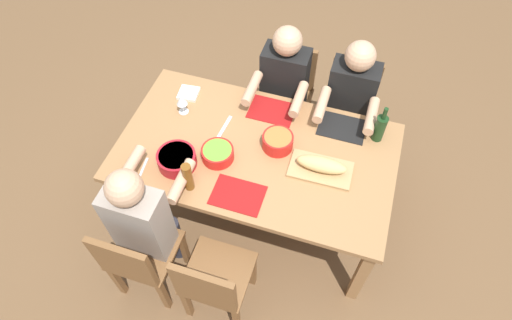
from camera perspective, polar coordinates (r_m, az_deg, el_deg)
The scene contains 23 objects.
ground_plane at distance 3.51m, azimuth 0.00°, elevation -6.02°, with size 8.00×8.00×0.00m, color brown.
dining_table at distance 2.95m, azimuth 0.00°, elevation 0.40°, with size 1.83×1.05×0.74m.
chair_near_left at distance 2.88m, azimuth -15.21°, elevation -12.31°, with size 0.40×0.40×0.85m.
diner_near_left at distance 2.76m, azimuth -14.47°, elevation -7.25°, with size 0.41×0.53×1.20m.
chair_near_center at distance 2.74m, azimuth -5.64°, elevation -15.65°, with size 0.40×0.40×0.85m.
chair_far_center at distance 3.63m, azimuth 4.16°, elevation 9.02°, with size 0.40×0.40×0.85m.
diner_far_center at distance 3.35m, azimuth 3.53°, elevation 9.50°, with size 0.41×0.53×1.20m.
chair_far_right at distance 3.59m, azimuth 11.98°, elevation 7.11°, with size 0.40×0.40×0.85m.
diner_far_right at distance 3.31m, azimuth 12.02°, elevation 7.43°, with size 0.41×0.53×1.20m.
serving_bowl_fruit at distance 2.87m, azimuth 2.85°, elevation 2.52°, with size 0.20×0.20×0.10m.
serving_bowl_pasta at distance 2.83m, azimuth -10.30°, elevation 0.16°, with size 0.25×0.25×0.10m.
serving_bowl_salad at distance 2.83m, azimuth -5.03°, elevation 0.90°, with size 0.21×0.21×0.08m.
cutting_board at distance 2.82m, azimuth 8.41°, elevation -1.23°, with size 0.40×0.22×0.02m, color tan.
bread_loaf at distance 2.78m, azimuth 8.55°, elevation -0.58°, with size 0.32×0.11×0.09m, color tan.
wine_bottle at distance 2.99m, azimuth 15.85°, elevation 4.09°, with size 0.08×0.08×0.29m.
beer_bottle at distance 2.67m, azimuth -8.88°, elevation -2.21°, with size 0.06×0.06×0.22m, color brown.
wine_glass at distance 3.07m, azimuth -9.68°, elevation 7.68°, with size 0.08×0.08×0.17m.
fork_near_left at distance 2.89m, azimuth -14.51°, elevation -1.10°, with size 0.02×0.17×0.01m, color silver.
placemat_near_center at distance 2.70m, azimuth -2.39°, elevation -4.59°, with size 0.32×0.23×0.01m, color maroon.
placemat_far_center at distance 3.12m, azimuth 2.08°, elevation 6.44°, with size 0.32×0.23×0.01m, color maroon.
placemat_far_right at distance 3.07m, azimuth 11.14°, elevation 4.19°, with size 0.32×0.23×0.01m, color black.
carving_knife at distance 3.02m, azimuth -4.20°, elevation 4.18°, with size 0.23×0.02×0.01m, color silver.
napkin_stack at distance 3.26m, azimuth -8.79°, elevation 8.59°, with size 0.14×0.14×0.02m, color white.
Camera 1 is at (0.53, -1.66, 3.05)m, focal length 30.68 mm.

